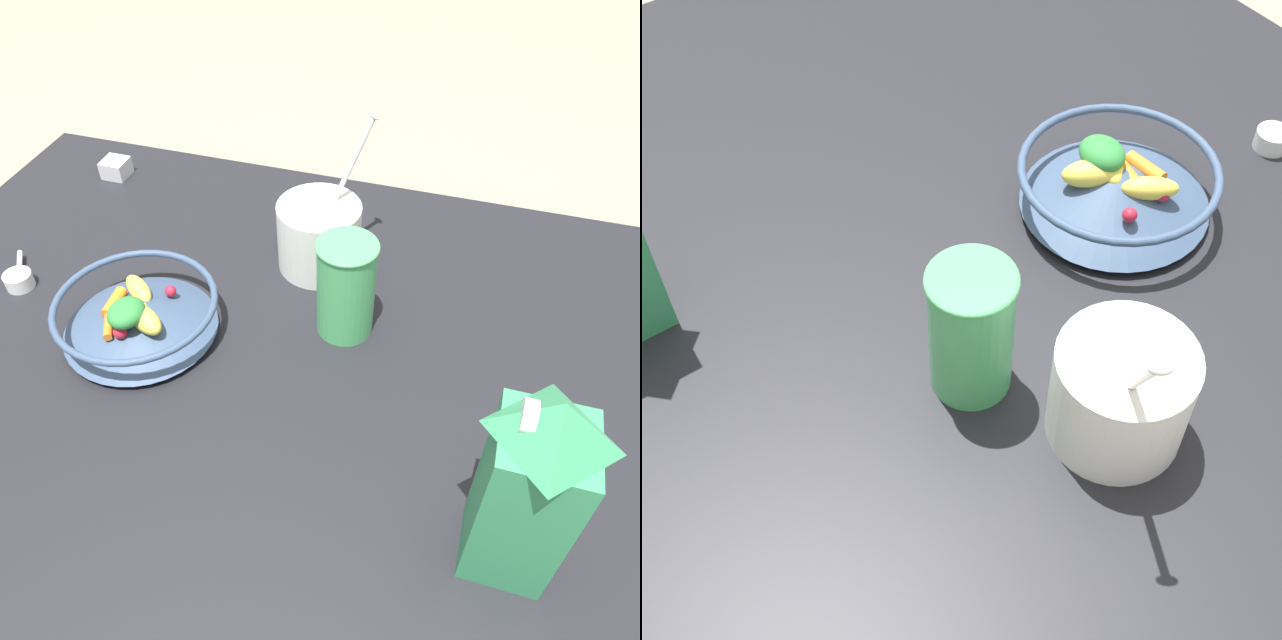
{
  "view_description": "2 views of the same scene",
  "coord_description": "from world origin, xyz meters",
  "views": [
    {
      "loc": [
        0.4,
        0.26,
        0.69
      ],
      "look_at": [
        -0.16,
        0.1,
        0.1
      ],
      "focal_mm": 35.0,
      "sensor_mm": 36.0,
      "label": 1
    },
    {
      "loc": [
        -0.62,
        0.42,
        0.77
      ],
      "look_at": [
        -0.18,
        0.1,
        0.09
      ],
      "focal_mm": 50.0,
      "sensor_mm": 36.0,
      "label": 2
    }
  ],
  "objects": [
    {
      "name": "fruit_bowl",
      "position": [
        -0.12,
        -0.16,
        0.08
      ],
      "size": [
        0.23,
        0.23,
        0.08
      ],
      "color": "#384C6B",
      "rests_on": "countertop"
    },
    {
      "name": "measuring_scoop",
      "position": [
        -0.16,
        -0.39,
        0.05
      ],
      "size": [
        0.08,
        0.07,
        0.02
      ],
      "color": "white",
      "rests_on": "countertop"
    },
    {
      "name": "countertop",
      "position": [
        0.0,
        0.0,
        0.02
      ],
      "size": [
        1.18,
        1.18,
        0.04
      ],
      "color": "black",
      "rests_on": "ground_plane"
    },
    {
      "name": "ground_plane",
      "position": [
        0.0,
        0.0,
        0.0
      ],
      "size": [
        6.0,
        6.0,
        0.0
      ],
      "primitive_type": "plane",
      "color": "gray"
    },
    {
      "name": "yogurt_tub",
      "position": [
        -0.34,
        0.04,
        0.1
      ],
      "size": [
        0.15,
        0.14,
        0.23
      ],
      "color": "white",
      "rests_on": "countertop"
    },
    {
      "name": "drinking_cup",
      "position": [
        -0.21,
        0.12,
        0.12
      ],
      "size": [
        0.08,
        0.08,
        0.15
      ],
      "color": "#4CB266",
      "rests_on": "countertop"
    }
  ]
}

